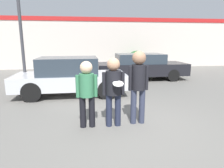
{
  "coord_description": "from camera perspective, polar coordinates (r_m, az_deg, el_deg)",
  "views": [
    {
      "loc": [
        -1.03,
        -4.65,
        2.08
      ],
      "look_at": [
        -0.34,
        0.21,
        1.01
      ],
      "focal_mm": 32.0,
      "sensor_mm": 36.0,
      "label": 1
    }
  ],
  "objects": [
    {
      "name": "person_left",
      "position": [
        4.77,
        -7.23,
        -1.47
      ],
      "size": [
        0.51,
        0.34,
        1.62
      ],
      "color": "black",
      "rests_on": "ground"
    },
    {
      "name": "ground_plane",
      "position": [
        5.2,
        4.17,
        -11.35
      ],
      "size": [
        56.0,
        56.0,
        0.0
      ],
      "primitive_type": "plane",
      "color": "#66635E"
    },
    {
      "name": "parked_car_far",
      "position": [
        11.0,
        8.27,
        5.01
      ],
      "size": [
        4.77,
        1.82,
        1.39
      ],
      "color": "black",
      "rests_on": "ground"
    },
    {
      "name": "person_right",
      "position": [
        4.97,
        7.56,
        0.97
      ],
      "size": [
        0.5,
        0.33,
        1.84
      ],
      "color": "#2D3347",
      "rests_on": "ground"
    },
    {
      "name": "parked_car_near",
      "position": [
        7.9,
        -11.85,
        2.23
      ],
      "size": [
        4.22,
        1.8,
        1.46
      ],
      "color": "#B7BABF",
      "rests_on": "ground"
    },
    {
      "name": "storefront_building",
      "position": [
        15.48,
        -4.33,
        11.68
      ],
      "size": [
        24.0,
        0.22,
        3.78
      ],
      "color": "beige",
      "rests_on": "ground"
    },
    {
      "name": "person_middle_with_frisbee",
      "position": [
        4.78,
        0.42,
        -0.61
      ],
      "size": [
        0.54,
        0.57,
        1.69
      ],
      "color": "#1E2338",
      "rests_on": "ground"
    },
    {
      "name": "shrub",
      "position": [
        15.16,
        6.94,
        6.89
      ],
      "size": [
        1.35,
        1.35,
        1.35
      ],
      "color": "#285B2D",
      "rests_on": "ground"
    }
  ]
}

